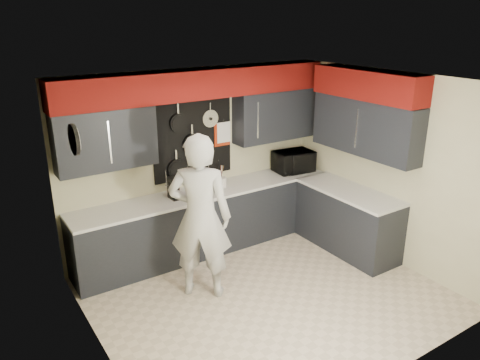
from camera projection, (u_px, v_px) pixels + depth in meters
ground at (267, 295)px, 5.78m from camera, size 4.00×4.00×0.00m
back_wall_assembly at (200, 112)px, 6.37m from camera, size 4.00×0.36×2.60m
right_wall_assembly at (369, 119)px, 6.29m from camera, size 0.36×3.50×2.60m
left_wall_assembly at (95, 238)px, 4.31m from camera, size 0.05×3.50×2.60m
base_cabinets at (248, 220)px, 6.77m from camera, size 3.95×2.20×0.92m
microwave at (293, 161)px, 7.35m from camera, size 0.64×0.47×0.33m
knife_block at (207, 181)px, 6.63m from camera, size 0.13×0.13×0.23m
utensil_crock at (223, 182)px, 6.71m from camera, size 0.11×0.11×0.15m
coffee_maker at (175, 187)px, 6.30m from camera, size 0.16×0.20×0.29m
person at (200, 217)px, 5.50m from camera, size 0.89×0.85×2.04m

